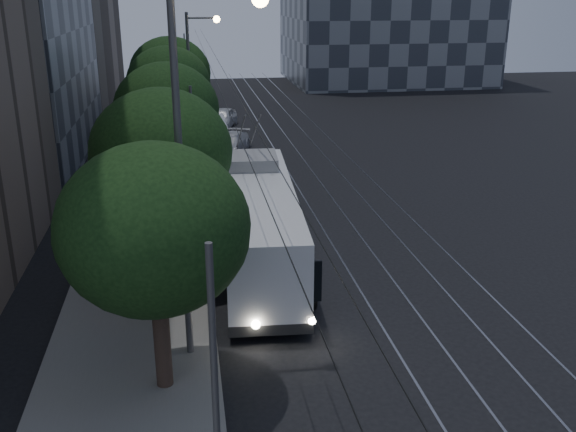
# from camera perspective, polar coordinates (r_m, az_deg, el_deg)

# --- Properties ---
(ground) EXTENTS (120.00, 120.00, 0.00)m
(ground) POSITION_cam_1_polar(r_m,az_deg,el_deg) (23.52, 5.54, -6.31)
(ground) COLOR black
(ground) RESTS_ON ground
(sidewalk) EXTENTS (5.00, 90.00, 0.15)m
(sidewalk) POSITION_cam_1_polar(r_m,az_deg,el_deg) (41.76, -11.54, 4.98)
(sidewalk) COLOR slate
(sidewalk) RESTS_ON ground
(tram_rails) EXTENTS (4.52, 90.00, 0.02)m
(tram_rails) POSITION_cam_1_polar(r_m,az_deg,el_deg) (42.50, 2.11, 5.52)
(tram_rails) COLOR gray
(tram_rails) RESTS_ON ground
(overhead_wires) EXTENTS (2.23, 90.00, 6.00)m
(overhead_wires) POSITION_cam_1_polar(r_m,az_deg,el_deg) (41.03, -8.28, 9.77)
(overhead_wires) COLOR black
(overhead_wires) RESTS_ON ground
(trolleybus) EXTENTS (3.37, 12.51, 5.63)m
(trolleybus) POSITION_cam_1_polar(r_m,az_deg,el_deg) (24.73, -2.56, -0.62)
(trolleybus) COLOR silver
(trolleybus) RESTS_ON ground
(pickup_silver) EXTENTS (3.91, 5.59, 1.42)m
(pickup_silver) POSITION_cam_1_polar(r_m,az_deg,el_deg) (35.33, -5.40, 3.75)
(pickup_silver) COLOR #B1B3B9
(pickup_silver) RESTS_ON ground
(car_white_a) EXTENTS (2.28, 4.24, 1.37)m
(car_white_a) POSITION_cam_1_polar(r_m,az_deg,el_deg) (35.80, -5.96, 3.90)
(car_white_a) COLOR silver
(car_white_a) RESTS_ON ground
(car_white_b) EXTENTS (3.25, 4.67, 1.25)m
(car_white_b) POSITION_cam_1_polar(r_m,az_deg,el_deg) (43.13, -5.11, 6.50)
(car_white_b) COLOR silver
(car_white_b) RESTS_ON ground
(car_white_c) EXTENTS (1.89, 4.46, 1.43)m
(car_white_c) POSITION_cam_1_polar(r_m,az_deg,el_deg) (48.80, -6.58, 8.06)
(car_white_c) COLOR white
(car_white_c) RESTS_ON ground
(car_white_d) EXTENTS (2.87, 4.63, 1.47)m
(car_white_d) POSITION_cam_1_polar(r_m,az_deg,el_deg) (51.37, -5.83, 8.68)
(car_white_d) COLOR silver
(car_white_d) RESTS_ON ground
(tree_0) EXTENTS (4.82, 4.82, 6.78)m
(tree_0) POSITION_cam_1_polar(r_m,az_deg,el_deg) (16.16, -11.83, -1.19)
(tree_0) COLOR black
(tree_0) RESTS_ON ground
(tree_1) EXTENTS (5.08, 5.08, 7.02)m
(tree_1) POSITION_cam_1_polar(r_m,az_deg,el_deg) (23.37, -11.19, 5.56)
(tree_1) COLOR black
(tree_1) RESTS_ON ground
(tree_2) EXTENTS (5.26, 5.26, 6.92)m
(tree_2) POSITION_cam_1_polar(r_m,az_deg,el_deg) (33.07, -10.73, 9.25)
(tree_2) COLOR black
(tree_2) RESTS_ON ground
(tree_3) EXTENTS (5.05, 5.05, 7.15)m
(tree_3) POSITION_cam_1_polar(r_m,az_deg,el_deg) (40.06, -10.58, 11.43)
(tree_3) COLOR black
(tree_3) RESTS_ON ground
(tree_4) EXTENTS (5.67, 5.67, 7.27)m
(tree_4) POSITION_cam_1_polar(r_m,az_deg,el_deg) (46.77, -10.44, 12.34)
(tree_4) COLOR black
(tree_4) RESTS_ON ground
(tree_5) EXTENTS (4.29, 4.29, 6.33)m
(tree_5) POSITION_cam_1_polar(r_m,az_deg,el_deg) (54.82, -10.31, 12.99)
(tree_5) COLOR black
(tree_5) RESTS_ON ground
(streetlamp_near) EXTENTS (2.53, 0.44, 10.50)m
(streetlamp_near) POSITION_cam_1_polar(r_m,az_deg,el_deg) (17.15, -8.28, 6.17)
(streetlamp_near) COLOR #505052
(streetlamp_near) RESTS_ON ground
(streetlamp_far) EXTENTS (2.20, 0.44, 8.94)m
(streetlamp_far) POSITION_cam_1_polar(r_m,az_deg,el_deg) (42.75, -8.24, 12.82)
(streetlamp_far) COLOR #505052
(streetlamp_far) RESTS_ON ground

